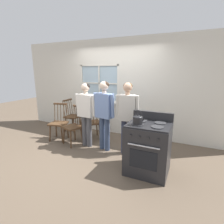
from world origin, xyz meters
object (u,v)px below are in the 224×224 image
at_px(chair_by_window, 73,127).
at_px(chair_near_wall, 92,123).
at_px(potted_plant, 99,99).
at_px(person_adult_right, 127,113).
at_px(stove, 148,148).
at_px(handbag, 80,112).
at_px(chair_near_stove, 59,123).
at_px(kettle, 138,119).
at_px(chair_center_cluster, 72,116).
at_px(person_elderly_left, 86,109).
at_px(person_teen_center, 104,110).

height_order(chair_by_window, chair_near_wall, same).
bearing_deg(potted_plant, chair_near_wall, -78.02).
height_order(chair_by_window, person_adult_right, person_adult_right).
xyz_separation_m(stove, handbag, (-1.93, 0.68, 0.33)).
xyz_separation_m(chair_near_stove, handbag, (0.63, 0.13, 0.35)).
xyz_separation_m(chair_near_stove, kettle, (2.39, -0.68, 0.57)).
bearing_deg(chair_by_window, chair_center_cluster, 150.48).
height_order(chair_near_stove, person_elderly_left, person_elderly_left).
xyz_separation_m(chair_by_window, chair_near_wall, (0.25, 0.51, 0.00)).
distance_m(chair_center_cluster, person_elderly_left, 1.37).
xyz_separation_m(chair_near_wall, person_teen_center, (0.61, -0.47, 0.52)).
bearing_deg(chair_near_wall, person_elderly_left, 59.75).
distance_m(chair_near_stove, person_adult_right, 2.01).
height_order(stove, potted_plant, potted_plant).
distance_m(chair_by_window, handbag, 0.42).
xyz_separation_m(chair_by_window, chair_center_cluster, (-0.66, 0.81, 0.00)).
bearing_deg(chair_near_wall, chair_by_window, 18.51).
bearing_deg(potted_plant, chair_center_cluster, -158.22).
xyz_separation_m(person_adult_right, kettle, (0.44, -0.67, 0.07)).
distance_m(chair_near_wall, potted_plant, 0.84).
distance_m(chair_by_window, chair_center_cluster, 1.05).
bearing_deg(person_adult_right, kettle, -66.62).
bearing_deg(stove, person_teen_center, 156.05).
distance_m(chair_by_window, person_elderly_left, 0.61).
distance_m(person_elderly_left, person_teen_center, 0.49).
height_order(chair_near_stove, stove, stove).
xyz_separation_m(chair_near_wall, chair_near_stove, (-0.79, -0.42, 0.00)).
xyz_separation_m(person_elderly_left, potted_plant, (-0.25, 1.08, 0.08)).
bearing_deg(person_adult_right, handbag, 163.99).
bearing_deg(kettle, person_elderly_left, 156.38).
height_order(chair_near_wall, person_teen_center, person_teen_center).
distance_m(person_adult_right, potted_plant, 1.66).
height_order(person_elderly_left, stove, person_elderly_left).
height_order(chair_near_wall, person_elderly_left, person_elderly_left).
xyz_separation_m(chair_near_wall, kettle, (1.59, -1.11, 0.57)).
distance_m(person_elderly_left, potted_plant, 1.11).
distance_m(chair_near_wall, kettle, 2.02).
height_order(kettle, potted_plant, same).
bearing_deg(potted_plant, person_teen_center, -55.47).
height_order(chair_near_wall, chair_near_stove, same).
height_order(chair_center_cluster, stove, stove).
distance_m(chair_near_wall, handbag, 0.49).
height_order(chair_near_wall, person_adult_right, person_adult_right).
bearing_deg(stove, handbag, 160.44).
height_order(person_adult_right, potted_plant, person_adult_right).
xyz_separation_m(chair_near_stove, stove, (2.55, -0.55, 0.02)).
height_order(chair_by_window, stove, stove).
relative_size(chair_near_wall, chair_center_cluster, 1.00).
xyz_separation_m(person_adult_right, stove, (0.60, -0.54, -0.48)).
bearing_deg(person_teen_center, stove, -12.98).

